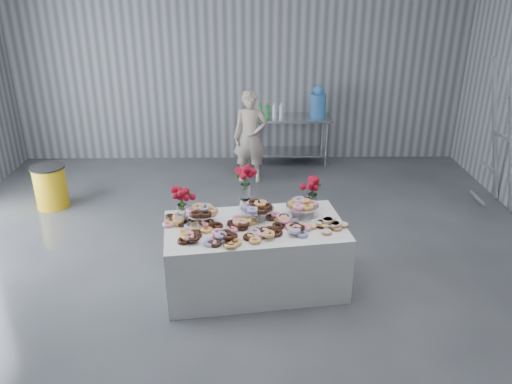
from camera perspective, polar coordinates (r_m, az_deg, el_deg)
The scene contains 17 objects.
ground at distance 5.45m, azimuth -2.42°, elevation -12.29°, with size 9.00×9.00×0.00m, color #35373C.
room_walls at distance 4.53m, azimuth -6.61°, elevation 16.45°, with size 8.04×9.04×4.02m.
display_table at distance 5.48m, azimuth -0.14°, elevation -7.30°, with size 1.90×1.00×0.75m, color silver.
prep_table at distance 8.91m, azimuth 3.70°, elevation 6.86°, with size 1.50×0.60×0.90m.
donut_mounds at distance 5.23m, azimuth -0.14°, elevation -3.64°, with size 1.80×0.80×0.09m, color #DD9451, non-canonical shape.
cake_stand_left at distance 5.33m, azimuth -6.25°, elevation -2.14°, with size 0.36×0.36×0.17m.
cake_stand_mid at distance 5.38m, azimuth 0.14°, elevation -1.73°, with size 0.36×0.36×0.17m.
cake_stand_right at distance 5.47m, azimuth 5.32°, elevation -1.38°, with size 0.36×0.36×0.17m.
danish_pile at distance 5.30m, azimuth 8.16°, elevation -3.42°, with size 0.48×0.48×0.11m, color silver, non-canonical shape.
bouquet_left at distance 5.35m, azimuth -8.52°, elevation -0.31°, with size 0.26×0.26×0.42m.
bouquet_right at distance 5.57m, azimuth 6.52°, elevation 0.83°, with size 0.26×0.26×0.42m.
bouquet_center at distance 5.45m, azimuth -1.22°, elevation 1.37°, with size 0.26×0.26×0.57m.
water_jug at distance 8.83m, azimuth 7.07°, elevation 10.13°, with size 0.28×0.28×0.55m.
drink_bottles at distance 8.69m, azimuth 1.68°, elevation 9.29°, with size 0.54×0.08×0.27m, color #268C33, non-canonical shape.
person at distance 8.16m, azimuth -0.66°, elevation 6.31°, with size 0.55×0.36×1.51m, color #CC8C93.
trash_barrel at distance 7.94m, azimuth -22.43°, elevation 0.57°, with size 0.49×0.49×0.64m.
stepladder at distance 7.89m, azimuth 26.36°, elevation 5.71°, with size 0.24×0.54×2.17m, color silver, non-canonical shape.
Camera 1 is at (0.16, -4.40, 3.20)m, focal length 35.00 mm.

